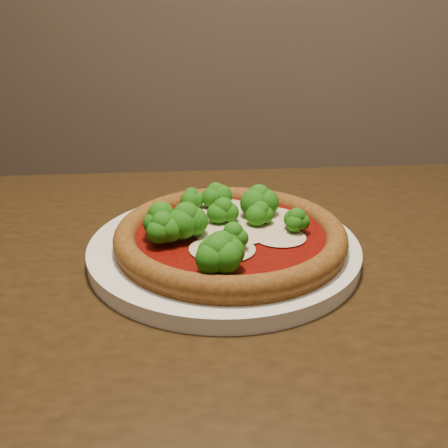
# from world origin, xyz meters

# --- Properties ---
(dining_table) EXTENTS (1.29, 0.97, 0.75)m
(dining_table) POSITION_xyz_m (-0.13, 0.16, 0.65)
(dining_table) COLOR black
(dining_table) RESTS_ON floor
(plate) EXTENTS (0.31, 0.31, 0.02)m
(plate) POSITION_xyz_m (-0.13, 0.22, 0.76)
(plate) COLOR silver
(plate) RESTS_ON dining_table
(pizza) EXTENTS (0.26, 0.26, 0.06)m
(pizza) POSITION_xyz_m (-0.13, 0.21, 0.79)
(pizza) COLOR brown
(pizza) RESTS_ON plate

